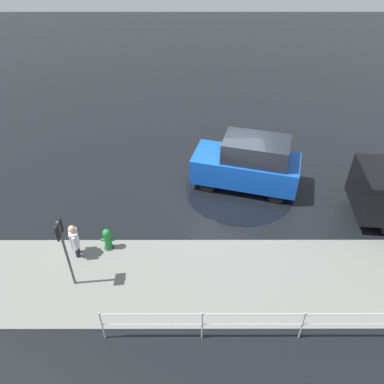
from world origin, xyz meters
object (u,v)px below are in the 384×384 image
(moving_hatchback, at_px, (248,163))
(sign_post, at_px, (64,245))
(fire_hydrant, at_px, (108,239))
(pedestrian, at_px, (74,239))

(moving_hatchback, xyz_separation_m, sign_post, (5.46, 4.74, 0.55))
(moving_hatchback, distance_m, fire_hydrant, 5.82)
(fire_hydrant, bearing_deg, sign_post, 62.10)
(pedestrian, bearing_deg, fire_hydrant, -162.78)
(moving_hatchback, bearing_deg, sign_post, 40.95)
(pedestrian, bearing_deg, moving_hatchback, -147.24)
(moving_hatchback, height_order, fire_hydrant, moving_hatchback)
(fire_hydrant, relative_size, pedestrian, 0.66)
(moving_hatchback, bearing_deg, fire_hydrant, 35.29)
(pedestrian, xyz_separation_m, sign_post, (-0.17, 1.12, 0.90))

